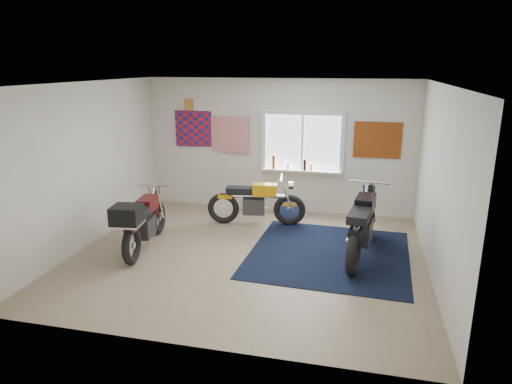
% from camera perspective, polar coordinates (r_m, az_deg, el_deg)
% --- Properties ---
extents(ground, '(5.50, 5.50, 0.00)m').
position_cam_1_polar(ground, '(7.39, -0.96, -7.98)').
color(ground, '#9E896B').
rests_on(ground, ground).
extents(room_shell, '(5.50, 5.50, 5.50)m').
position_cam_1_polar(room_shell, '(6.89, -1.02, 4.60)').
color(room_shell, white).
rests_on(room_shell, ground).
extents(navy_rug, '(2.61, 2.71, 0.01)m').
position_cam_1_polar(navy_rug, '(7.55, 9.10, -7.61)').
color(navy_rug, black).
rests_on(navy_rug, ground).
extents(window_assembly, '(1.66, 0.17, 1.26)m').
position_cam_1_polar(window_assembly, '(9.24, 5.80, 5.68)').
color(window_assembly, white).
rests_on(window_assembly, room_shell).
extents(oil_bottles, '(0.83, 0.07, 0.28)m').
position_cam_1_polar(oil_bottles, '(9.27, 4.15, 3.51)').
color(oil_bottles, '#8F3E14').
rests_on(oil_bottles, window_assembly).
extents(flag_display, '(1.60, 0.10, 1.17)m').
position_cam_1_polar(flag_display, '(9.75, -8.43, 10.75)').
color(flag_display, red).
rests_on(flag_display, room_shell).
extents(triumph_poster, '(0.90, 0.03, 0.70)m').
position_cam_1_polar(triumph_poster, '(9.15, 14.94, 6.28)').
color(triumph_poster, '#A54C14').
rests_on(triumph_poster, room_shell).
extents(yellow_triumph, '(1.87, 0.56, 0.94)m').
position_cam_1_polar(yellow_triumph, '(8.66, -0.03, -1.42)').
color(yellow_triumph, black).
rests_on(yellow_triumph, ground).
extents(black_chrome_bike, '(0.66, 2.16, 1.11)m').
position_cam_1_polar(black_chrome_bike, '(7.41, 13.10, -4.29)').
color(black_chrome_bike, black).
rests_on(black_chrome_bike, navy_rug).
extents(maroon_tourer, '(0.68, 1.91, 0.97)m').
position_cam_1_polar(maroon_tourer, '(7.62, -14.10, -3.64)').
color(maroon_tourer, black).
rests_on(maroon_tourer, ground).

